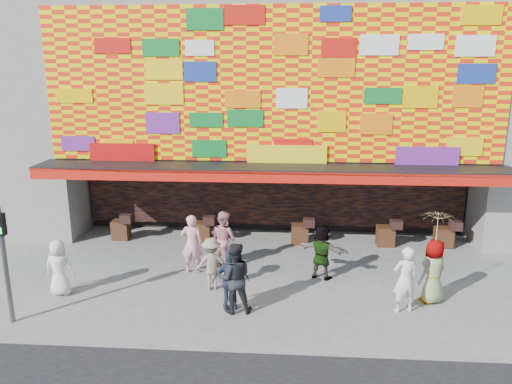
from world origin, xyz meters
TOP-DOWN VIEW (x-y plane):
  - ground at (0.00, 0.00)m, footprint 90.00×90.00m
  - shop_building at (0.00, 8.18)m, footprint 15.20×9.40m
  - signal_left at (-6.20, -1.50)m, footprint 0.22×0.20m
  - ped_a at (-5.67, 0.07)m, footprint 0.79×0.53m
  - ped_b at (-2.32, 1.83)m, footprint 0.70×0.48m
  - ped_c at (-0.75, -0.57)m, footprint 1.01×0.84m
  - ped_d at (-1.55, 0.72)m, footprint 1.11×0.83m
  - ped_e at (-0.86, -0.47)m, footprint 1.02×0.61m
  - ped_f at (1.60, 1.68)m, footprint 1.60×1.07m
  - ped_g at (4.47, 0.34)m, footprint 1.02×0.95m
  - ped_h at (3.60, -0.27)m, footprint 0.72×0.55m
  - ped_i at (-1.42, 2.38)m, footprint 1.11×1.08m
  - parasol at (4.47, 0.34)m, footprint 0.99×1.01m

SIDE VIEW (x-z plane):
  - ground at x=0.00m, z-range 0.00..0.00m
  - ped_d at x=-1.55m, z-range 0.00..1.52m
  - ped_a at x=-5.67m, z-range 0.00..1.59m
  - ped_e at x=-0.86m, z-range 0.00..1.64m
  - ped_f at x=1.60m, z-range 0.00..1.65m
  - ped_g at x=4.47m, z-range 0.00..1.76m
  - ped_h at x=3.60m, z-range 0.00..1.77m
  - ped_i at x=-1.42m, z-range 0.00..1.80m
  - ped_b at x=-2.32m, z-range 0.00..1.84m
  - ped_c at x=-0.75m, z-range 0.00..1.87m
  - signal_left at x=-6.20m, z-range 0.36..3.36m
  - parasol at x=4.47m, z-range 1.22..3.00m
  - shop_building at x=0.00m, z-range 0.23..10.23m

